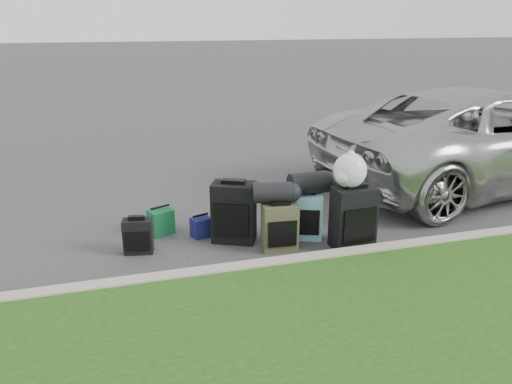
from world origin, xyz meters
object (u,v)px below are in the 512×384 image
object	(u,v)px
suv	(485,136)
suitcase_teal	(305,216)
suitcase_small_black	(138,236)
suitcase_olive	(280,227)
suitcase_large_black_right	(353,218)
suitcase_large_black_left	(234,212)
tote_navy	(201,227)
tote_green	(161,222)

from	to	relation	value
suv	suitcase_teal	size ratio (longest dim) A/B	9.68
suitcase_small_black	suitcase_teal	size ratio (longest dim) A/B	0.72
suitcase_olive	suitcase_large_black_right	world-z (taller)	suitcase_large_black_right
suv	suitcase_large_black_right	world-z (taller)	suv
suitcase_large_black_left	tote_navy	size ratio (longest dim) A/B	3.01
tote_green	tote_navy	xyz separation A→B (m)	(0.50, -0.24, -0.04)
suitcase_olive	suitcase_teal	size ratio (longest dim) A/B	0.97
suitcase_small_black	suitcase_large_black_right	world-z (taller)	suitcase_large_black_right
suitcase_olive	suitcase_small_black	bearing A→B (deg)	172.90
suv	suitcase_small_black	distance (m)	6.09
suitcase_olive	tote_navy	world-z (taller)	suitcase_olive
suv	suitcase_olive	size ratio (longest dim) A/B	10.00
suv	suitcase_teal	distance (m)	4.09
suv	suitcase_olive	world-z (taller)	suv
tote_green	suitcase_small_black	bearing A→B (deg)	-144.46
suv	tote_navy	bearing A→B (deg)	93.21
suitcase_olive	suitcase_teal	xyz separation A→B (m)	(0.43, 0.23, 0.01)
suitcase_large_black_right	suitcase_teal	bearing A→B (deg)	137.42
suitcase_teal	tote_navy	distance (m)	1.38
suitcase_large_black_left	tote_navy	bearing A→B (deg)	172.43
suv	suitcase_small_black	xyz separation A→B (m)	(-5.93, -1.23, -0.60)
suitcase_large_black_left	suitcase_teal	world-z (taller)	suitcase_large_black_left
tote_green	tote_navy	bearing A→B (deg)	-47.42
tote_green	suv	bearing A→B (deg)	-14.61
suitcase_large_black_left	tote_navy	xyz separation A→B (m)	(-0.39, 0.24, -0.26)
suitcase_olive	suitcase_large_black_right	size ratio (longest dim) A/B	0.75
suitcase_teal	suitcase_olive	bearing A→B (deg)	-132.03
suitcase_large_black_left	tote_green	xyz separation A→B (m)	(-0.89, 0.48, -0.22)
suitcase_olive	suitcase_large_black_right	distance (m)	0.92
suitcase_small_black	suitcase_teal	world-z (taller)	suitcase_teal
suitcase_small_black	suitcase_teal	distance (m)	2.13
suitcase_small_black	tote_navy	distance (m)	0.87
suitcase_small_black	suitcase_large_black_left	xyz separation A→B (m)	(1.21, 0.03, 0.17)
suitcase_small_black	suitcase_large_black_right	distance (m)	2.66
suitcase_teal	tote_navy	xyz separation A→B (m)	(-1.30, 0.42, -0.17)
suitcase_olive	suitcase_teal	bearing A→B (deg)	33.44
suv	suitcase_teal	bearing A→B (deg)	102.49
suitcase_small_black	suitcase_olive	bearing A→B (deg)	-2.28
suitcase_olive	suv	bearing A→B (deg)	26.23
suitcase_teal	tote_green	distance (m)	1.92
tote_green	suitcase_large_black_right	bearing A→B (deg)	-47.08
suv	suitcase_large_black_left	distance (m)	4.89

